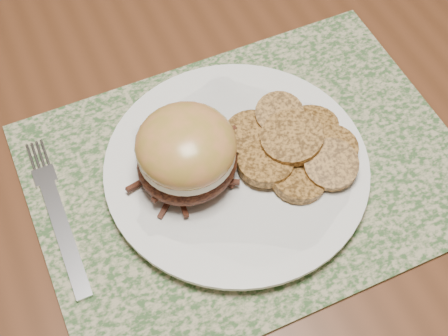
# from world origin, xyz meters

# --- Properties ---
(ground) EXTENTS (3.50, 3.50, 0.00)m
(ground) POSITION_xyz_m (0.00, 0.00, 0.00)
(ground) COLOR #51371B
(ground) RESTS_ON ground
(dining_table) EXTENTS (1.50, 0.90, 0.75)m
(dining_table) POSITION_xyz_m (0.00, 0.00, 0.67)
(dining_table) COLOR #5A2F1A
(dining_table) RESTS_ON ground
(placemat) EXTENTS (0.45, 0.33, 0.00)m
(placemat) POSITION_xyz_m (-0.03, -0.14, 0.75)
(placemat) COLOR #385A2E
(placemat) RESTS_ON dining_table
(dinner_plate) EXTENTS (0.26, 0.26, 0.02)m
(dinner_plate) POSITION_xyz_m (-0.04, -0.13, 0.76)
(dinner_plate) COLOR white
(dinner_plate) RESTS_ON placemat
(pork_sandwich) EXTENTS (0.12, 0.12, 0.08)m
(pork_sandwich) POSITION_xyz_m (-0.09, -0.12, 0.81)
(pork_sandwich) COLOR black
(pork_sandwich) RESTS_ON dinner_plate
(roasted_potatoes) EXTENTS (0.15, 0.14, 0.04)m
(roasted_potatoes) POSITION_xyz_m (0.02, -0.14, 0.78)
(roasted_potatoes) COLOR #A16C2F
(roasted_potatoes) RESTS_ON dinner_plate
(fork) EXTENTS (0.02, 0.19, 0.00)m
(fork) POSITION_xyz_m (-0.23, -0.11, 0.76)
(fork) COLOR silver
(fork) RESTS_ON placemat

